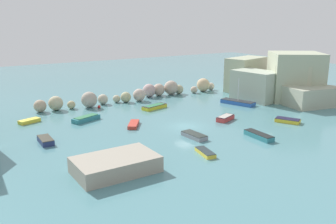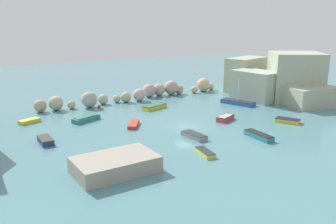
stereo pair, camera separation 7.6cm
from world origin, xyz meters
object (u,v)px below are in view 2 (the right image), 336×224
(stone_dock, at_px, (115,164))
(moored_boat_6, at_px, (225,118))
(moored_boat_0, at_px, (86,119))
(moored_boat_5, at_px, (194,136))
(moored_boat_10, at_px, (134,124))
(moored_boat_3, at_px, (29,121))
(moored_boat_11, at_px, (205,152))
(channel_buoy, at_px, (99,107))
(moored_boat_1, at_px, (106,161))
(moored_boat_4, at_px, (288,120))
(moored_boat_7, at_px, (155,107))
(moored_boat_8, at_px, (259,136))
(moored_boat_9, at_px, (46,140))
(moored_boat_2, at_px, (238,102))

(stone_dock, height_order, moored_boat_6, stone_dock)
(moored_boat_0, height_order, moored_boat_5, moored_boat_0)
(moored_boat_0, xyz_separation_m, moored_boat_10, (4.54, -5.81, -0.11))
(moored_boat_3, bearing_deg, stone_dock, 79.59)
(moored_boat_11, bearing_deg, channel_buoy, -165.01)
(stone_dock, distance_m, moored_boat_5, 12.93)
(moored_boat_1, bearing_deg, moored_boat_10, -55.70)
(moored_boat_1, xyz_separation_m, moored_boat_5, (12.21, 1.99, -0.03))
(moored_boat_6, bearing_deg, moored_boat_4, 118.75)
(moored_boat_6, distance_m, moored_boat_7, 12.37)
(stone_dock, xyz_separation_m, moored_boat_3, (-3.34, 21.66, -0.51))
(moored_boat_0, distance_m, moored_boat_8, 23.76)
(moored_boat_0, height_order, moored_boat_3, moored_boat_0)
(moored_boat_9, relative_size, moored_boat_10, 0.87)
(moored_boat_7, bearing_deg, moored_boat_8, 84.61)
(moored_boat_0, relative_size, moored_boat_2, 0.73)
(moored_boat_4, relative_size, moored_boat_9, 1.16)
(moored_boat_2, xyz_separation_m, moored_boat_3, (-32.19, 6.92, -0.09))
(moored_boat_5, xyz_separation_m, moored_boat_9, (-15.75, 7.53, 0.05))
(moored_boat_5, height_order, moored_boat_10, moored_boat_5)
(moored_boat_5, bearing_deg, moored_boat_1, 95.24)
(moored_boat_4, relative_size, moored_boat_7, 0.79)
(moored_boat_8, bearing_deg, channel_buoy, -153.02)
(moored_boat_5, bearing_deg, stone_dock, 105.30)
(channel_buoy, height_order, moored_boat_6, moored_boat_6)
(moored_boat_10, distance_m, moored_boat_11, 13.54)
(moored_boat_11, bearing_deg, moored_boat_2, 139.97)
(channel_buoy, xyz_separation_m, moored_boat_5, (4.23, -20.17, 0.03))
(moored_boat_5, bearing_deg, moored_boat_6, -68.57)
(moored_boat_0, bearing_deg, moored_boat_6, 126.90)
(moored_boat_1, bearing_deg, moored_boat_11, -124.48)
(moored_boat_5, bearing_deg, moored_boat_9, 60.42)
(moored_boat_1, bearing_deg, moored_boat_0, -30.03)
(moored_boat_3, xyz_separation_m, moored_boat_8, (22.08, -21.60, 0.07))
(moored_boat_4, distance_m, moored_boat_11, 17.60)
(moored_boat_6, relative_size, moored_boat_9, 1.12)
(moored_boat_1, height_order, moored_boat_5, moored_boat_1)
(moored_boat_1, bearing_deg, moored_boat_3, -7.46)
(moored_boat_4, height_order, moored_boat_5, moored_boat_5)
(moored_boat_5, xyz_separation_m, moored_boat_8, (6.55, -4.21, 0.04))
(moored_boat_2, height_order, moored_boat_10, moored_boat_2)
(moored_boat_4, distance_m, moored_boat_6, 8.56)
(moored_boat_7, distance_m, moored_boat_11, 21.04)
(stone_dock, height_order, moored_boat_4, stone_dock)
(moored_boat_0, bearing_deg, moored_boat_1, 55.16)
(moored_boat_6, xyz_separation_m, moored_boat_9, (-24.08, 3.57, -0.01))
(moored_boat_1, bearing_deg, moored_boat_8, -113.92)
(moored_boat_1, height_order, moored_boat_10, moored_boat_1)
(moored_boat_2, relative_size, moored_boat_4, 1.69)
(moored_boat_11, bearing_deg, moored_boat_4, 112.48)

